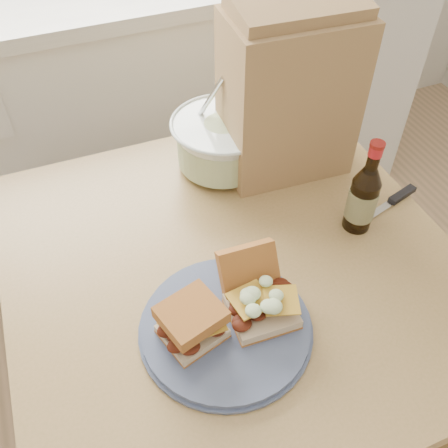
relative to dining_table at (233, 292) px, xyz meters
name	(u,v)px	position (x,y,z in m)	size (l,w,h in m)	color
cabinet_run	(87,119)	(-0.13, 1.00, -0.15)	(2.50, 0.64, 0.94)	white
dining_table	(233,292)	(0.00, 0.00, 0.00)	(0.89, 0.89, 0.73)	#A9824F
plate	(226,327)	(-0.08, -0.14, 0.12)	(0.30, 0.30, 0.02)	#495576
sandwich_left	(192,322)	(-0.14, -0.14, 0.16)	(0.12, 0.11, 0.07)	beige
sandwich_right	(258,294)	(-0.01, -0.12, 0.16)	(0.12, 0.16, 0.09)	beige
coleslaw_bowl	(222,144)	(0.09, 0.28, 0.17)	(0.24, 0.24, 0.24)	white
beer_bottle	(363,197)	(0.28, -0.01, 0.19)	(0.06, 0.06, 0.22)	black
knife	(395,199)	(0.40, 0.02, 0.11)	(0.19, 0.07, 0.01)	silver
paper_bag	(288,97)	(0.23, 0.24, 0.29)	(0.27, 0.18, 0.36)	#A47F4F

